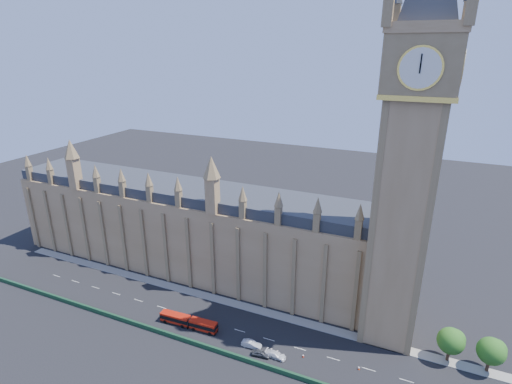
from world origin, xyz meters
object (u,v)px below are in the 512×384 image
at_px(red_bus, 188,322).
at_px(car_grey, 261,353).
at_px(car_silver, 251,344).
at_px(car_white, 276,355).

relative_size(red_bus, car_grey, 3.66).
xyz_separation_m(car_silver, car_white, (6.51, -0.85, -0.08)).
relative_size(red_bus, car_white, 3.21).
xyz_separation_m(car_grey, car_silver, (-3.25, 1.82, 0.06)).
height_order(red_bus, car_silver, red_bus).
bearing_deg(car_white, red_bus, 88.21).
xyz_separation_m(red_bus, car_white, (24.41, -1.21, -0.69)).
bearing_deg(red_bus, car_grey, -8.76).
distance_m(car_grey, car_white, 3.39).
height_order(red_bus, car_white, red_bus).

